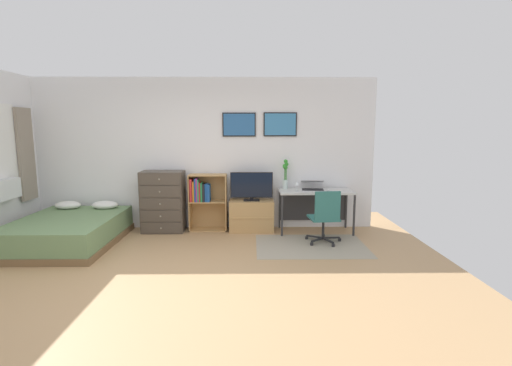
{
  "coord_description": "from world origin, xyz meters",
  "views": [
    {
      "loc": [
        0.84,
        -4.2,
        1.81
      ],
      "look_at": [
        0.92,
        1.5,
        0.96
      ],
      "focal_mm": 25.74,
      "sensor_mm": 36.0,
      "label": 1
    }
  ],
  "objects_px": {
    "dresser": "(163,201)",
    "television": "(252,187)",
    "bed": "(68,231)",
    "computer_mouse": "(328,190)",
    "office_chair": "(325,215)",
    "wine_glass": "(297,184)",
    "bookshelf": "(205,198)",
    "tv_stand": "(252,215)",
    "laptop": "(312,186)",
    "bamboo_vase": "(285,174)",
    "desk": "(315,197)"
  },
  "relations": [
    {
      "from": "dresser",
      "to": "laptop",
      "type": "distance_m",
      "value": 2.65
    },
    {
      "from": "desk",
      "to": "laptop",
      "type": "distance_m",
      "value": 0.21
    },
    {
      "from": "dresser",
      "to": "computer_mouse",
      "type": "xyz_separation_m",
      "value": [
        2.89,
        -0.13,
        0.22
      ]
    },
    {
      "from": "bed",
      "to": "laptop",
      "type": "bearing_deg",
      "value": 10.63
    },
    {
      "from": "tv_stand",
      "to": "bamboo_vase",
      "type": "relative_size",
      "value": 1.48
    },
    {
      "from": "bed",
      "to": "bookshelf",
      "type": "height_order",
      "value": "bookshelf"
    },
    {
      "from": "laptop",
      "to": "bamboo_vase",
      "type": "bearing_deg",
      "value": 173.75
    },
    {
      "from": "desk",
      "to": "tv_stand",
      "type": "bearing_deg",
      "value": 179.26
    },
    {
      "from": "desk",
      "to": "computer_mouse",
      "type": "xyz_separation_m",
      "value": [
        0.21,
        -0.13,
        0.15
      ]
    },
    {
      "from": "laptop",
      "to": "television",
      "type": "bearing_deg",
      "value": -172.71
    },
    {
      "from": "office_chair",
      "to": "wine_glass",
      "type": "relative_size",
      "value": 4.78
    },
    {
      "from": "dresser",
      "to": "laptop",
      "type": "xyz_separation_m",
      "value": [
        2.64,
        0.02,
        0.27
      ]
    },
    {
      "from": "bed",
      "to": "computer_mouse",
      "type": "bearing_deg",
      "value": 7.95
    },
    {
      "from": "bed",
      "to": "wine_glass",
      "type": "distance_m",
      "value": 3.77
    },
    {
      "from": "dresser",
      "to": "wine_glass",
      "type": "distance_m",
      "value": 2.37
    },
    {
      "from": "dresser",
      "to": "television",
      "type": "bearing_deg",
      "value": -0.27
    },
    {
      "from": "desk",
      "to": "wine_glass",
      "type": "height_order",
      "value": "wine_glass"
    },
    {
      "from": "office_chair",
      "to": "laptop",
      "type": "distance_m",
      "value": 0.86
    },
    {
      "from": "desk",
      "to": "office_chair",
      "type": "bearing_deg",
      "value": -87.56
    },
    {
      "from": "bookshelf",
      "to": "television",
      "type": "bearing_deg",
      "value": -4.95
    },
    {
      "from": "bookshelf",
      "to": "office_chair",
      "type": "relative_size",
      "value": 1.17
    },
    {
      "from": "dresser",
      "to": "office_chair",
      "type": "relative_size",
      "value": 1.25
    },
    {
      "from": "bamboo_vase",
      "to": "wine_glass",
      "type": "xyz_separation_m",
      "value": [
        0.18,
        -0.28,
        -0.14
      ]
    },
    {
      "from": "tv_stand",
      "to": "laptop",
      "type": "xyz_separation_m",
      "value": [
        1.08,
        0.01,
        0.53
      ]
    },
    {
      "from": "tv_stand",
      "to": "computer_mouse",
      "type": "bearing_deg",
      "value": -6.25
    },
    {
      "from": "bookshelf",
      "to": "computer_mouse",
      "type": "distance_m",
      "value": 2.18
    },
    {
      "from": "television",
      "to": "desk",
      "type": "relative_size",
      "value": 0.58
    },
    {
      "from": "bed",
      "to": "tv_stand",
      "type": "height_order",
      "value": "bed"
    },
    {
      "from": "bamboo_vase",
      "to": "dresser",
      "type": "bearing_deg",
      "value": -176.73
    },
    {
      "from": "tv_stand",
      "to": "laptop",
      "type": "height_order",
      "value": "laptop"
    },
    {
      "from": "bed",
      "to": "dresser",
      "type": "xyz_separation_m",
      "value": [
        1.32,
        0.74,
        0.32
      ]
    },
    {
      "from": "television",
      "to": "wine_glass",
      "type": "xyz_separation_m",
      "value": [
        0.78,
        -0.15,
        0.08
      ]
    },
    {
      "from": "dresser",
      "to": "television",
      "type": "distance_m",
      "value": 1.58
    },
    {
      "from": "bookshelf",
      "to": "desk",
      "type": "height_order",
      "value": "bookshelf"
    },
    {
      "from": "bookshelf",
      "to": "computer_mouse",
      "type": "bearing_deg",
      "value": -5.16
    },
    {
      "from": "bed",
      "to": "laptop",
      "type": "distance_m",
      "value": 4.07
    },
    {
      "from": "tv_stand",
      "to": "television",
      "type": "bearing_deg",
      "value": -90.0
    },
    {
      "from": "laptop",
      "to": "bamboo_vase",
      "type": "relative_size",
      "value": 0.88
    },
    {
      "from": "tv_stand",
      "to": "bamboo_vase",
      "type": "height_order",
      "value": "bamboo_vase"
    },
    {
      "from": "television",
      "to": "bamboo_vase",
      "type": "xyz_separation_m",
      "value": [
        0.6,
        0.13,
        0.22
      ]
    },
    {
      "from": "office_chair",
      "to": "wine_glass",
      "type": "height_order",
      "value": "wine_glass"
    },
    {
      "from": "office_chair",
      "to": "computer_mouse",
      "type": "bearing_deg",
      "value": 69.05
    },
    {
      "from": "dresser",
      "to": "computer_mouse",
      "type": "distance_m",
      "value": 2.9
    },
    {
      "from": "dresser",
      "to": "television",
      "type": "xyz_separation_m",
      "value": [
        1.56,
        -0.01,
        0.26
      ]
    },
    {
      "from": "desk",
      "to": "computer_mouse",
      "type": "bearing_deg",
      "value": -32.19
    },
    {
      "from": "office_chair",
      "to": "television",
      "type": "bearing_deg",
      "value": 141.44
    },
    {
      "from": "bookshelf",
      "to": "computer_mouse",
      "type": "relative_size",
      "value": 9.69
    },
    {
      "from": "tv_stand",
      "to": "television",
      "type": "xyz_separation_m",
      "value": [
        -0.0,
        -0.02,
        0.52
      ]
    },
    {
      "from": "office_chair",
      "to": "computer_mouse",
      "type": "height_order",
      "value": "office_chair"
    },
    {
      "from": "tv_stand",
      "to": "office_chair",
      "type": "xyz_separation_m",
      "value": [
        1.15,
        -0.78,
        0.18
      ]
    }
  ]
}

